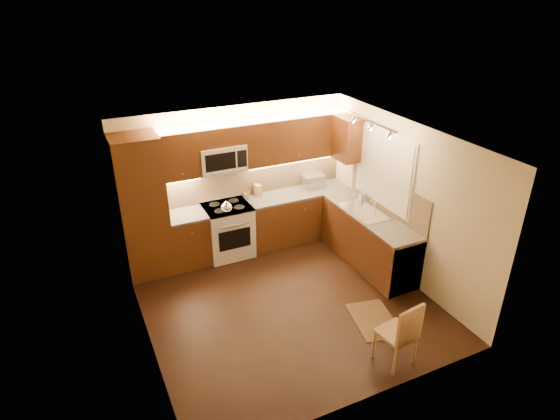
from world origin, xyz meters
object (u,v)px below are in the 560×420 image
sink (366,207)px  toaster_oven (313,180)px  soap_bottle (361,196)px  dining_chair (397,332)px  stove (228,230)px  microwave (222,158)px  kettle (226,206)px  knife_block (258,190)px

sink → toaster_oven: (-0.29, 1.28, 0.04)m
soap_bottle → dining_chair: size_ratio=0.19×
stove → microwave: (0.00, 0.14, 1.26)m
toaster_oven → stove: bearing=-173.3°
stove → kettle: bearing=-110.1°
sink → soap_bottle: (0.17, 0.39, 0.01)m
soap_bottle → dining_chair: bearing=-122.9°
knife_block → dining_chair: 3.59m
sink → toaster_oven: bearing=102.6°
sink → toaster_oven: 1.31m
stove → knife_block: knife_block is taller
stove → microwave: microwave is taller
kettle → dining_chair: bearing=-55.8°
knife_block → soap_bottle: bearing=-38.5°
stove → sink: 2.35m
microwave → knife_block: 0.97m
kettle → dining_chair: kettle is taller
kettle → sink: bearing=-8.7°
sink → kettle: 2.27m
stove → dining_chair: bearing=-73.4°
microwave → toaster_oven: 1.85m
sink → kettle: (-2.07, 0.93, 0.05)m
microwave → kettle: bearing=-102.3°
kettle → microwave: bearing=93.1°
stove → kettle: 0.60m
microwave → soap_bottle: bearing=-21.8°
microwave → toaster_oven: size_ratio=1.96×
kettle → soap_bottle: size_ratio=1.18×
stove → soap_bottle: (2.17, -0.74, 0.53)m
kettle → toaster_oven: (1.79, 0.35, -0.01)m
toaster_oven → knife_block: size_ratio=1.93×
microwave → toaster_oven: microwave is taller
stove → soap_bottle: size_ratio=5.17×
knife_block → dining_chair: knife_block is taller
microwave → sink: 2.48m
knife_block → dining_chair: (0.34, -3.53, -0.54)m
stove → kettle: kettle is taller
stove → microwave: bearing=90.0°
stove → toaster_oven: toaster_oven is taller
kettle → soap_bottle: 2.31m
stove → knife_block: 0.87m
knife_block → soap_bottle: knife_block is taller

